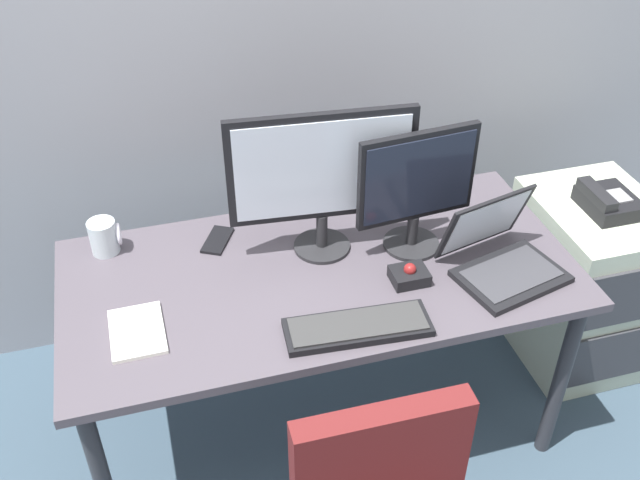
{
  "coord_description": "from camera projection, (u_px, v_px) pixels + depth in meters",
  "views": [
    {
      "loc": [
        -0.47,
        -1.67,
        2.16
      ],
      "look_at": [
        0.0,
        0.0,
        0.84
      ],
      "focal_mm": 41.15,
      "sensor_mm": 36.0,
      "label": 1
    }
  ],
  "objects": [
    {
      "name": "file_cabinet",
      "position": [
        583.0,
        282.0,
        2.78
      ],
      "size": [
        0.42,
        0.53,
        0.69
      ],
      "color": "beige",
      "rests_on": "ground"
    },
    {
      "name": "monitor_main",
      "position": [
        322.0,
        174.0,
        2.18
      ],
      "size": [
        0.57,
        0.18,
        0.48
      ],
      "color": "#262628",
      "rests_on": "desk"
    },
    {
      "name": "coffee_mug",
      "position": [
        104.0,
        237.0,
        2.3
      ],
      "size": [
        0.1,
        0.09,
        0.11
      ],
      "color": "silver",
      "rests_on": "desk"
    },
    {
      "name": "trackball_mouse",
      "position": [
        409.0,
        275.0,
        2.2
      ],
      "size": [
        0.11,
        0.09,
        0.07
      ],
      "color": "black",
      "rests_on": "desk"
    },
    {
      "name": "cell_phone",
      "position": [
        217.0,
        240.0,
        2.37
      ],
      "size": [
        0.13,
        0.16,
        0.01
      ],
      "primitive_type": "cube",
      "rotation": [
        0.0,
        0.0,
        -0.49
      ],
      "color": "black",
      "rests_on": "desk"
    },
    {
      "name": "desk",
      "position": [
        320.0,
        289.0,
        2.3
      ],
      "size": [
        1.57,
        0.76,
        0.72
      ],
      "color": "#4E464F",
      "rests_on": "ground"
    },
    {
      "name": "laptop",
      "position": [
        501.0,
        256.0,
        2.23
      ],
      "size": [
        0.37,
        0.36,
        0.23
      ],
      "color": "black",
      "rests_on": "desk"
    },
    {
      "name": "paper_notepad",
      "position": [
        137.0,
        332.0,
        2.04
      ],
      "size": [
        0.15,
        0.21,
        0.01
      ],
      "primitive_type": "cube",
      "rotation": [
        0.0,
        0.0,
        0.01
      ],
      "color": "white",
      "rests_on": "desk"
    },
    {
      "name": "monitor_side",
      "position": [
        417.0,
        186.0,
        2.22
      ],
      "size": [
        0.38,
        0.18,
        0.41
      ],
      "color": "#262628",
      "rests_on": "desk"
    },
    {
      "name": "keyboard",
      "position": [
        358.0,
        327.0,
        2.04
      ],
      "size": [
        0.42,
        0.17,
        0.03
      ],
      "color": "black",
      "rests_on": "desk"
    },
    {
      "name": "desk_phone",
      "position": [
        607.0,
        201.0,
        2.54
      ],
      "size": [
        0.17,
        0.2,
        0.09
      ],
      "color": "black",
      "rests_on": "file_cabinet"
    },
    {
      "name": "ground_plane",
      "position": [
        320.0,
        421.0,
        2.69
      ],
      "size": [
        8.0,
        8.0,
        0.0
      ],
      "primitive_type": "plane",
      "color": "#394D5C"
    }
  ]
}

